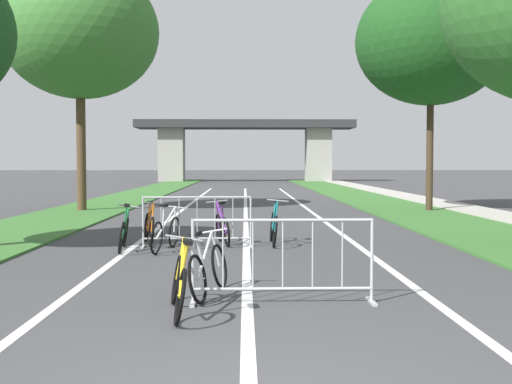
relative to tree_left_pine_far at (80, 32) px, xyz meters
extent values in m
cube|color=#386B2D|center=(0.12, 8.82, -6.37)|extent=(3.06, 66.56, 0.05)
cube|color=#386B2D|center=(11.66, 8.82, -6.37)|extent=(3.06, 66.56, 0.05)
cube|color=#ADA89E|center=(14.05, 8.82, -6.35)|extent=(1.72, 66.56, 0.08)
cube|color=silver|center=(5.89, 0.84, -6.39)|extent=(0.14, 38.51, 0.01)
cube|color=silver|center=(8.22, 0.84, -6.39)|extent=(0.14, 38.51, 0.01)
cube|color=silver|center=(3.55, 0.84, -6.39)|extent=(0.14, 38.51, 0.01)
cube|color=#2D2D30|center=(5.89, 36.60, -1.04)|extent=(20.34, 4.05, 0.73)
cube|color=#9E9B93|center=(-1.01, 36.60, -3.90)|extent=(2.31, 2.40, 4.99)
cube|color=#9E9B93|center=(12.79, 36.60, -3.90)|extent=(2.31, 2.40, 4.99)
cylinder|color=#4C3823|center=(0.00, 0.00, -4.24)|extent=(0.33, 0.33, 4.30)
ellipsoid|color=#38702D|center=(0.00, 0.00, 0.01)|extent=(5.60, 5.60, 4.76)
cylinder|color=#3D2D1E|center=(12.47, -0.29, -4.36)|extent=(0.25, 0.25, 4.06)
ellipsoid|color=#194719|center=(12.47, -0.29, -0.33)|extent=(5.34, 5.34, 4.54)
cylinder|color=#ADADB2|center=(5.22, -14.96, -5.87)|extent=(0.04, 0.04, 1.05)
cube|color=#ADADB2|center=(5.22, -14.96, -6.38)|extent=(0.06, 0.44, 0.03)
cylinder|color=#ADADB2|center=(7.43, -14.94, -5.87)|extent=(0.04, 0.04, 1.05)
cube|color=#ADADB2|center=(7.43, -14.94, -6.38)|extent=(0.06, 0.44, 0.03)
cylinder|color=#ADADB2|center=(6.33, -14.95, -5.36)|extent=(2.21, 0.06, 0.04)
cylinder|color=#ADADB2|center=(6.33, -14.95, -6.21)|extent=(2.21, 0.06, 0.04)
cylinder|color=#ADADB2|center=(5.59, -14.96, -5.78)|extent=(0.02, 0.02, 0.87)
cylinder|color=#ADADB2|center=(5.96, -14.95, -5.78)|extent=(0.02, 0.02, 0.87)
cylinder|color=#ADADB2|center=(6.33, -14.95, -5.78)|extent=(0.02, 0.02, 0.87)
cylinder|color=#ADADB2|center=(6.70, -14.95, -5.78)|extent=(0.02, 0.02, 0.87)
cylinder|color=#ADADB2|center=(7.06, -14.94, -5.78)|extent=(0.02, 0.02, 0.87)
cylinder|color=#ADADB2|center=(3.77, -9.75, -5.87)|extent=(0.04, 0.04, 1.05)
cube|color=#ADADB2|center=(3.77, -9.75, -6.38)|extent=(0.07, 0.44, 0.03)
cylinder|color=#ADADB2|center=(5.98, -9.71, -5.87)|extent=(0.04, 0.04, 1.05)
cube|color=#ADADB2|center=(5.98, -9.71, -6.38)|extent=(0.07, 0.44, 0.03)
cylinder|color=#ADADB2|center=(4.88, -9.73, -5.36)|extent=(2.21, 0.08, 0.04)
cylinder|color=#ADADB2|center=(4.88, -9.73, -6.21)|extent=(2.21, 0.08, 0.04)
cylinder|color=#ADADB2|center=(4.14, -9.74, -5.78)|extent=(0.02, 0.02, 0.87)
cylinder|color=#ADADB2|center=(4.51, -9.74, -5.78)|extent=(0.02, 0.02, 0.87)
cylinder|color=#ADADB2|center=(4.88, -9.73, -5.78)|extent=(0.02, 0.02, 0.87)
cylinder|color=#ADADB2|center=(5.25, -9.72, -5.78)|extent=(0.02, 0.02, 0.87)
cylinder|color=#ADADB2|center=(5.61, -9.71, -5.78)|extent=(0.02, 0.02, 0.87)
torus|color=black|center=(5.48, -9.74, -6.08)|extent=(0.23, 0.62, 0.62)
torus|color=black|center=(5.28, -8.79, -6.08)|extent=(0.23, 0.62, 0.62)
cylinder|color=#662884|center=(5.36, -9.29, -5.79)|extent=(0.28, 0.92, 0.62)
cylinder|color=#662884|center=(5.40, -9.47, -5.81)|extent=(0.09, 0.13, 0.65)
cylinder|color=#662884|center=(5.45, -9.59, -6.11)|extent=(0.09, 0.31, 0.07)
cylinder|color=#662884|center=(5.26, -8.82, -5.79)|extent=(0.09, 0.10, 0.59)
cube|color=black|center=(5.38, -9.51, -5.49)|extent=(0.15, 0.26, 0.06)
cylinder|color=#99999E|center=(5.24, -8.85, -5.50)|extent=(0.47, 0.12, 0.07)
torus|color=black|center=(3.69, -8.75, -6.07)|extent=(0.26, 0.64, 0.63)
torus|color=black|center=(3.94, -9.72, -6.07)|extent=(0.26, 0.64, 0.63)
cylinder|color=orange|center=(3.83, -9.20, -5.78)|extent=(0.33, 0.94, 0.63)
cylinder|color=orange|center=(3.78, -9.02, -5.82)|extent=(0.09, 0.13, 0.61)
cylinder|color=orange|center=(3.73, -8.91, -6.10)|extent=(0.10, 0.32, 0.07)
cylinder|color=orange|center=(3.96, -9.69, -5.78)|extent=(0.09, 0.11, 0.60)
cube|color=black|center=(3.80, -8.98, -5.51)|extent=(0.16, 0.26, 0.06)
cylinder|color=#99999E|center=(3.98, -9.66, -5.48)|extent=(0.44, 0.14, 0.07)
torus|color=black|center=(5.28, -14.99, -6.08)|extent=(0.29, 0.64, 0.62)
torus|color=black|center=(5.51, -14.00, -6.08)|extent=(0.29, 0.64, 0.62)
cylinder|color=#B7B7BC|center=(5.34, -14.51, -5.84)|extent=(0.17, 0.98, 0.52)
cylinder|color=#B7B7BC|center=(5.30, -14.70, -5.84)|extent=(0.16, 0.09, 0.58)
cylinder|color=#B7B7BC|center=(5.32, -14.83, -6.10)|extent=(0.11, 0.32, 0.07)
cylinder|color=#B7B7BC|center=(5.46, -14.02, -5.84)|extent=(0.14, 0.07, 0.49)
cube|color=black|center=(5.24, -14.72, -5.56)|extent=(0.16, 0.26, 0.07)
cylinder|color=#99999E|center=(5.41, -14.03, -5.60)|extent=(0.44, 0.13, 0.11)
torus|color=black|center=(6.47, -8.80, -6.06)|extent=(0.11, 0.66, 0.66)
torus|color=black|center=(6.48, -9.87, -6.06)|extent=(0.11, 0.66, 0.66)
cylinder|color=#197A7F|center=(6.50, -9.31, -5.74)|extent=(0.11, 1.04, 0.67)
cylinder|color=#197A7F|center=(6.49, -9.11, -5.79)|extent=(0.11, 0.13, 0.65)
cylinder|color=#197A7F|center=(6.46, -8.97, -6.08)|extent=(0.03, 0.35, 0.08)
cylinder|color=#197A7F|center=(6.50, -9.84, -5.74)|extent=(0.10, 0.10, 0.64)
cube|color=black|center=(6.52, -9.07, -5.47)|extent=(0.11, 0.24, 0.06)
cylinder|color=#99999E|center=(6.53, -9.82, -5.43)|extent=(0.44, 0.03, 0.07)
torus|color=black|center=(3.52, -10.71, -6.08)|extent=(0.21, 0.64, 0.63)
torus|color=black|center=(3.39, -9.66, -6.08)|extent=(0.21, 0.64, 0.63)
cylinder|color=#1E7238|center=(3.50, -10.20, -5.81)|extent=(0.08, 1.03, 0.57)
cylinder|color=#1E7238|center=(3.52, -10.40, -5.80)|extent=(0.15, 0.11, 0.65)
cylinder|color=#1E7238|center=(3.49, -10.54, -6.10)|extent=(0.07, 0.34, 0.07)
cylinder|color=#1E7238|center=(3.44, -9.68, -5.81)|extent=(0.13, 0.08, 0.54)
cube|color=black|center=(3.57, -10.44, -5.48)|extent=(0.13, 0.25, 0.06)
cylinder|color=#99999E|center=(3.48, -9.70, -5.54)|extent=(0.43, 0.08, 0.09)
torus|color=black|center=(4.20, -10.80, -6.07)|extent=(0.22, 0.64, 0.64)
torus|color=black|center=(4.41, -9.76, -6.07)|extent=(0.22, 0.64, 0.64)
cylinder|color=silver|center=(4.32, -10.31, -5.81)|extent=(0.29, 1.01, 0.55)
cylinder|color=silver|center=(4.28, -10.51, -5.80)|extent=(0.10, 0.13, 0.66)
cylinder|color=silver|center=(4.23, -10.64, -6.10)|extent=(0.09, 0.34, 0.08)
cylinder|color=silver|center=(4.42, -9.79, -5.81)|extent=(0.08, 0.10, 0.52)
cube|color=black|center=(4.31, -10.55, -5.47)|extent=(0.15, 0.26, 0.06)
cylinder|color=#99999E|center=(4.44, -9.82, -5.56)|extent=(0.52, 0.13, 0.08)
torus|color=black|center=(5.17, -16.01, -6.08)|extent=(0.24, 0.63, 0.62)
torus|color=black|center=(5.03, -14.99, -6.08)|extent=(0.24, 0.63, 0.62)
cylinder|color=gold|center=(5.15, -15.52, -5.83)|extent=(0.09, 1.01, 0.55)
cylinder|color=gold|center=(5.17, -15.71, -5.83)|extent=(0.16, 0.10, 0.61)
cylinder|color=gold|center=(5.15, -15.85, -6.10)|extent=(0.08, 0.33, 0.07)
cylinder|color=gold|center=(5.07, -15.01, -5.83)|extent=(0.14, 0.08, 0.52)
cube|color=black|center=(5.23, -15.74, -5.52)|extent=(0.14, 0.25, 0.07)
cylinder|color=#99999E|center=(5.12, -15.03, -5.57)|extent=(0.45, 0.09, 0.10)
camera|label=1|loc=(5.86, -22.63, -4.66)|focal=44.12mm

